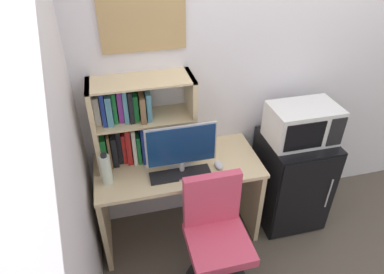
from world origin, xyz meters
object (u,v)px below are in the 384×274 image
object	(u,v)px
mini_fridge	(291,179)
computer_mouse	(219,165)
monitor	(181,149)
wall_corkboard	(142,10)
desk_chair	(216,243)
hutch_bookshelf	(131,122)
keyboard	(180,174)
microwave	(302,124)
water_bottle	(106,169)

from	to	relation	value
mini_fridge	computer_mouse	bearing A→B (deg)	-173.50
monitor	wall_corkboard	xyz separation A→B (m)	(-0.16, 0.36, 0.85)
monitor	desk_chair	size ratio (longest dim) A/B	0.54
hutch_bookshelf	monitor	size ratio (longest dim) A/B	1.44
monitor	mini_fridge	xyz separation A→B (m)	(0.96, 0.07, -0.54)
keyboard	wall_corkboard	distance (m)	1.13
mini_fridge	hutch_bookshelf	bearing A→B (deg)	172.02
mini_fridge	keyboard	bearing A→B (deg)	-173.84
keyboard	wall_corkboard	bearing A→B (deg)	109.49
microwave	desk_chair	bearing A→B (deg)	-149.27
hutch_bookshelf	keyboard	xyz separation A→B (m)	(0.29, -0.28, -0.31)
mini_fridge	microwave	distance (m)	0.56
hutch_bookshelf	microwave	bearing A→B (deg)	-7.85
hutch_bookshelf	desk_chair	distance (m)	1.04
keyboard	desk_chair	distance (m)	0.54
wall_corkboard	monitor	bearing A→B (deg)	-66.07
water_bottle	microwave	xyz separation A→B (m)	(1.49, 0.06, 0.11)
monitor	mini_fridge	size ratio (longest dim) A/B	0.61
hutch_bookshelf	mini_fridge	distance (m)	1.44
wall_corkboard	computer_mouse	bearing A→B (deg)	-40.27
computer_mouse	microwave	size ratio (longest dim) A/B	0.20
keyboard	computer_mouse	distance (m)	0.30
keyboard	computer_mouse	world-z (taller)	computer_mouse
hutch_bookshelf	monitor	xyz separation A→B (m)	(0.31, -0.25, -0.11)
monitor	computer_mouse	xyz separation A→B (m)	(0.28, -0.01, -0.19)
desk_chair	wall_corkboard	xyz separation A→B (m)	(-0.30, 0.78, 1.39)
monitor	water_bottle	xyz separation A→B (m)	(-0.52, 0.02, -0.09)
microwave	monitor	bearing A→B (deg)	-175.62
desk_chair	monitor	bearing A→B (deg)	108.95
monitor	microwave	xyz separation A→B (m)	(0.96, 0.07, 0.01)
water_bottle	desk_chair	size ratio (longest dim) A/B	0.27
mini_fridge	monitor	bearing A→B (deg)	-175.79
monitor	microwave	distance (m)	0.97
mini_fridge	wall_corkboard	distance (m)	1.81
monitor	water_bottle	bearing A→B (deg)	178.19
water_bottle	hutch_bookshelf	bearing A→B (deg)	47.50
water_bottle	wall_corkboard	xyz separation A→B (m)	(0.36, 0.34, 0.94)
computer_mouse	wall_corkboard	distance (m)	1.19
hutch_bookshelf	wall_corkboard	world-z (taller)	wall_corkboard
monitor	mini_fridge	distance (m)	1.11
keyboard	desk_chair	size ratio (longest dim) A/B	0.48
water_bottle	mini_fridge	world-z (taller)	water_bottle
desk_chair	water_bottle	bearing A→B (deg)	147.13
hutch_bookshelf	mini_fridge	world-z (taller)	hutch_bookshelf
computer_mouse	mini_fridge	size ratio (longest dim) A/B	0.13
monitor	desk_chair	world-z (taller)	monitor
monitor	wall_corkboard	world-z (taller)	wall_corkboard
hutch_bookshelf	water_bottle	size ratio (longest dim) A/B	2.93
keyboard	water_bottle	size ratio (longest dim) A/B	1.78
wall_corkboard	mini_fridge	bearing A→B (deg)	-14.50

